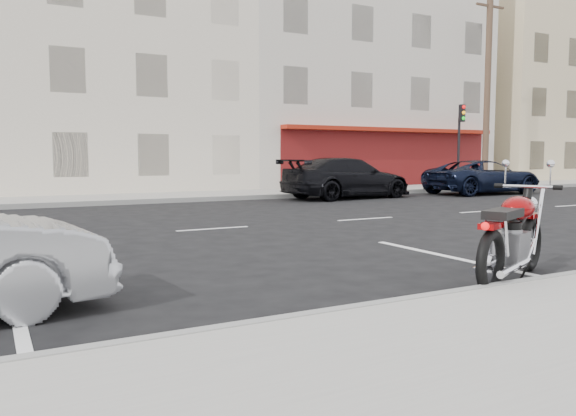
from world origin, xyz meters
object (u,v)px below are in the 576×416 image
object	(u,v)px
motorcycle	(532,232)
car_far	(347,178)
utility_pole	(487,91)
traffic_light	(460,135)
fire_hydrant	(432,178)
suv_far	(483,177)

from	to	relation	value
motorcycle	car_far	world-z (taller)	car_far
utility_pole	motorcycle	distance (m)	21.67
utility_pole	traffic_light	bearing A→B (deg)	-172.39
motorcycle	car_far	xyz separation A→B (m)	(5.27, 12.11, 0.21)
car_far	fire_hydrant	bearing A→B (deg)	-73.77
fire_hydrant	motorcycle	distance (m)	18.82
utility_pole	suv_far	distance (m)	6.44
fire_hydrant	suv_far	size ratio (longest dim) A/B	0.14
car_far	traffic_light	bearing A→B (deg)	-78.61
suv_far	car_far	distance (m)	6.29
traffic_light	car_far	size ratio (longest dim) A/B	0.74
utility_pole	car_far	bearing A→B (deg)	-165.08
traffic_light	car_far	bearing A→B (deg)	-163.32
utility_pole	car_far	xyz separation A→B (m)	(-10.01, -2.67, -3.99)
motorcycle	suv_far	size ratio (longest dim) A/B	0.44
utility_pole	car_far	world-z (taller)	utility_pole
utility_pole	traffic_light	world-z (taller)	utility_pole
motorcycle	suv_far	distance (m)	16.25
motorcycle	utility_pole	bearing A→B (deg)	20.50
fire_hydrant	suv_far	world-z (taller)	suv_far
utility_pole	suv_far	size ratio (longest dim) A/B	1.80
motorcycle	suv_far	world-z (taller)	suv_far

